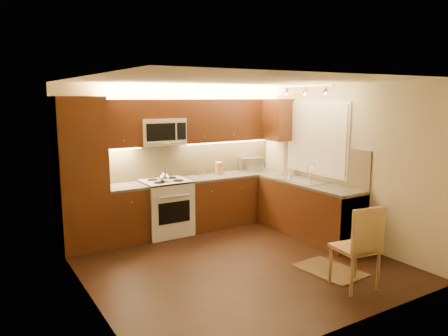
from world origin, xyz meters
TOP-DOWN VIEW (x-y plane):
  - floor at (0.00, 0.00)m, footprint 4.00×4.00m
  - ceiling at (0.00, 0.00)m, footprint 4.00×4.00m
  - wall_back at (0.00, 2.00)m, footprint 4.00×0.01m
  - wall_front at (0.00, -2.00)m, footprint 4.00×0.01m
  - wall_left at (-2.00, 0.00)m, footprint 0.01×4.00m
  - wall_right at (2.00, 0.00)m, footprint 0.01×4.00m
  - pantry at (-1.65, 1.70)m, footprint 0.70×0.60m
  - base_cab_back_left at (-0.99, 1.70)m, footprint 0.62×0.60m
  - counter_back_left at (-0.99, 1.70)m, footprint 0.62×0.60m
  - base_cab_back_right at (1.04, 1.70)m, footprint 1.92×0.60m
  - counter_back_right at (1.04, 1.70)m, footprint 1.92×0.60m
  - base_cab_right at (1.70, 0.40)m, footprint 0.60×2.00m
  - counter_right at (1.70, 0.40)m, footprint 0.60×2.00m
  - dishwasher at (1.70, -0.30)m, footprint 0.58×0.60m
  - backsplash_back at (0.35, 1.99)m, footprint 3.30×0.02m
  - backsplash_right at (1.99, 0.40)m, footprint 0.02×2.00m
  - upper_cab_back_left at (-0.99, 1.82)m, footprint 0.62×0.35m
  - upper_cab_back_right at (1.04, 1.82)m, footprint 1.92×0.35m
  - upper_cab_bridge at (-0.30, 1.82)m, footprint 0.76×0.35m
  - upper_cab_right_corner at (1.82, 1.40)m, footprint 0.35×0.50m
  - stove at (-0.30, 1.68)m, footprint 0.76×0.65m
  - microwave at (-0.30, 1.81)m, footprint 0.76×0.38m
  - window_frame at (1.99, 0.55)m, footprint 0.03×1.44m
  - window_blinds at (1.97, 0.55)m, footprint 0.02×1.36m
  - sink at (1.70, 0.55)m, footprint 0.52×0.86m
  - faucet at (1.88, 0.55)m, footprint 0.20×0.04m
  - track_light_bar at (1.55, 0.40)m, footprint 0.04×1.20m
  - kettle at (-0.37, 1.56)m, footprint 0.17×0.17m
  - toaster_oven at (1.50, 1.81)m, footprint 0.50×0.43m
  - knife_block at (0.80, 1.79)m, footprint 0.13×0.18m
  - spice_jar_a at (0.55, 1.90)m, footprint 0.05×0.05m
  - spice_jar_b at (0.42, 1.91)m, footprint 0.04×0.04m
  - spice_jar_c at (0.48, 1.94)m, footprint 0.05×0.05m
  - spice_jar_d at (0.61, 1.94)m, footprint 0.05×0.05m
  - soap_bottle at (1.89, 1.07)m, footprint 0.10×0.10m
  - rug at (0.92, -0.90)m, footprint 0.65×0.91m
  - dining_chair at (0.81, -1.40)m, footprint 0.52×0.52m

SIDE VIEW (x-z plane):
  - floor at x=0.00m, z-range -0.01..0.01m
  - rug at x=0.92m, z-range 0.00..0.01m
  - base_cab_back_left at x=-0.99m, z-range 0.00..0.86m
  - base_cab_back_right at x=1.04m, z-range 0.00..0.86m
  - base_cab_right at x=1.70m, z-range 0.00..0.86m
  - dishwasher at x=1.70m, z-range 0.01..0.85m
  - stove at x=-0.30m, z-range 0.00..0.92m
  - dining_chair at x=0.81m, z-range 0.00..1.04m
  - counter_back_left at x=-0.99m, z-range 0.86..0.90m
  - counter_back_right at x=1.04m, z-range 0.86..0.90m
  - counter_right at x=1.70m, z-range 0.86..0.90m
  - spice_jar_a at x=0.55m, z-range 0.90..0.99m
  - spice_jar_d at x=0.61m, z-range 0.90..0.99m
  - spice_jar_b at x=0.42m, z-range 0.90..0.99m
  - spice_jar_c at x=0.48m, z-range 0.90..0.99m
  - sink at x=1.70m, z-range 0.90..1.05m
  - soap_bottle at x=1.89m, z-range 0.90..1.06m
  - knife_block at x=0.80m, z-range 0.90..1.13m
  - kettle at x=-0.37m, z-range 0.92..1.11m
  - toaster_oven at x=1.50m, z-range 0.90..1.16m
  - faucet at x=1.88m, z-range 0.90..1.20m
  - pantry at x=-1.65m, z-range 0.00..2.30m
  - backsplash_back at x=0.35m, z-range 0.90..1.50m
  - backsplash_right at x=1.99m, z-range 0.90..1.50m
  - wall_back at x=0.00m, z-range 0.00..2.50m
  - wall_front at x=0.00m, z-range 0.00..2.50m
  - wall_left at x=-2.00m, z-range 0.00..2.50m
  - wall_right at x=2.00m, z-range 0.00..2.50m
  - window_frame at x=1.99m, z-range 0.98..2.22m
  - window_blinds at x=1.97m, z-range 1.02..2.18m
  - microwave at x=-0.30m, z-range 1.50..1.94m
  - upper_cab_back_left at x=-0.99m, z-range 1.50..2.25m
  - upper_cab_back_right at x=1.04m, z-range 1.50..2.25m
  - upper_cab_right_corner at x=1.82m, z-range 1.50..2.25m
  - upper_cab_bridge at x=-0.30m, z-range 1.94..2.25m
  - track_light_bar at x=1.55m, z-range 2.44..2.48m
  - ceiling at x=0.00m, z-range 2.50..2.50m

